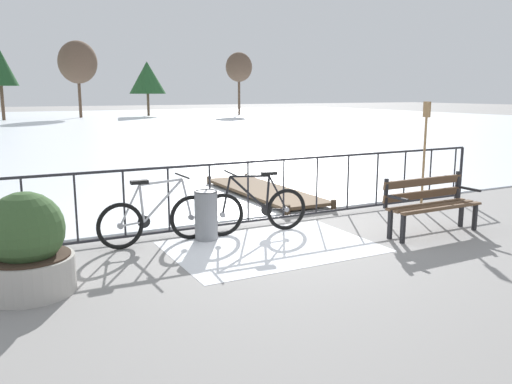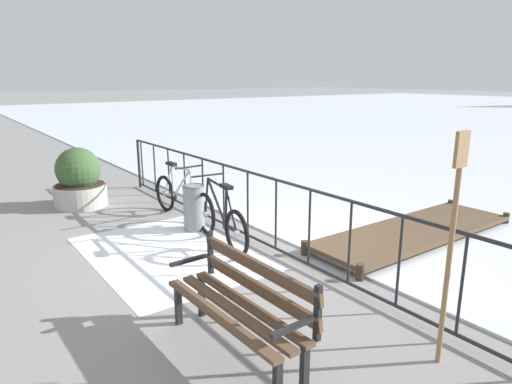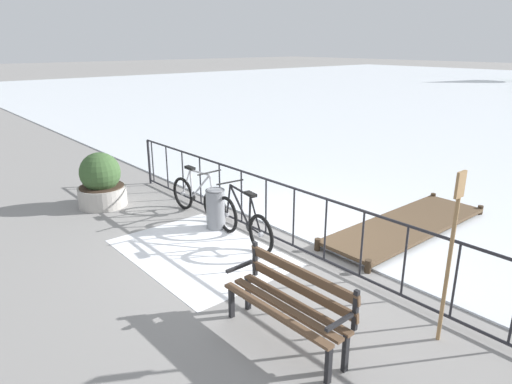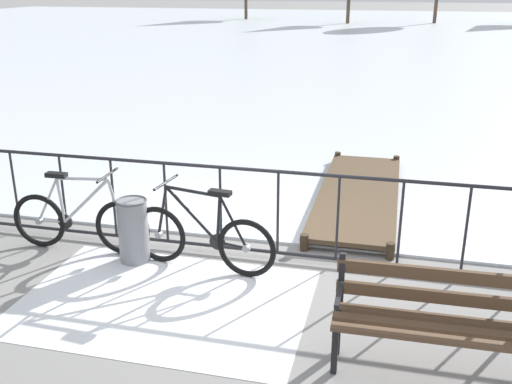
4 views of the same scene
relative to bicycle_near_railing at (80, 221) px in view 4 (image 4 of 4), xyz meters
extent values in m
plane|color=gray|center=(1.95, 0.31, -0.37)|extent=(160.00, 160.00, 0.00)
cube|color=silver|center=(1.95, 28.71, -0.35)|extent=(80.00, 56.00, 0.03)
cube|color=white|center=(1.39, -0.89, -0.36)|extent=(2.84, 1.97, 0.01)
cylinder|color=#232328|center=(1.95, 0.31, 0.68)|extent=(9.00, 0.04, 0.04)
cylinder|color=#232328|center=(1.95, 0.31, -0.29)|extent=(9.00, 0.04, 0.04)
cylinder|color=#232328|center=(-1.04, 0.31, 0.20)|extent=(0.03, 0.03, 0.97)
cylinder|color=#232328|center=(-0.38, 0.31, 0.20)|extent=(0.03, 0.03, 0.97)
cylinder|color=#232328|center=(0.29, 0.31, 0.20)|extent=(0.03, 0.03, 0.97)
cylinder|color=#232328|center=(0.95, 0.31, 0.20)|extent=(0.03, 0.03, 0.97)
cylinder|color=#232328|center=(1.62, 0.31, 0.20)|extent=(0.03, 0.03, 0.97)
cylinder|color=#232328|center=(2.28, 0.31, 0.20)|extent=(0.03, 0.03, 0.97)
cylinder|color=#232328|center=(2.95, 0.31, 0.20)|extent=(0.03, 0.03, 0.97)
cylinder|color=#232328|center=(3.61, 0.31, 0.20)|extent=(0.03, 0.03, 0.97)
cylinder|color=#232328|center=(4.28, 0.31, 0.20)|extent=(0.03, 0.03, 0.97)
torus|color=black|center=(-0.52, -0.02, -0.04)|extent=(0.66, 0.08, 0.66)
cylinder|color=gray|center=(-0.52, -0.02, -0.04)|extent=(0.08, 0.06, 0.08)
torus|color=black|center=(0.53, 0.02, -0.04)|extent=(0.66, 0.08, 0.66)
cylinder|color=gray|center=(0.53, 0.02, -0.04)|extent=(0.08, 0.06, 0.08)
cylinder|color=#B2B2B7|center=(-0.21, -0.01, 0.25)|extent=(0.08, 0.04, 0.53)
cylinder|color=#B2B2B7|center=(0.11, 0.00, 0.26)|extent=(0.61, 0.06, 0.59)
cylinder|color=#B2B2B7|center=(0.09, 0.00, 0.53)|extent=(0.63, 0.06, 0.07)
cylinder|color=#B2B2B7|center=(-0.35, -0.01, -0.03)|extent=(0.34, 0.04, 0.05)
cylinder|color=#B2B2B7|center=(-0.37, -0.01, 0.24)|extent=(0.32, 0.04, 0.56)
cylinder|color=#B2B2B7|center=(0.47, 0.02, 0.25)|extent=(0.16, 0.04, 0.59)
cube|color=black|center=(-0.23, -0.01, 0.55)|extent=(0.24, 0.11, 0.05)
cylinder|color=black|center=(0.40, 0.01, 0.59)|extent=(0.05, 0.52, 0.03)
cylinder|color=black|center=(-0.19, -0.01, -0.02)|extent=(0.18, 0.03, 0.18)
torus|color=black|center=(2.05, -0.17, -0.04)|extent=(0.66, 0.13, 0.66)
cylinder|color=gray|center=(2.05, -0.17, -0.04)|extent=(0.09, 0.07, 0.08)
torus|color=black|center=(1.00, -0.05, -0.04)|extent=(0.66, 0.13, 0.66)
cylinder|color=gray|center=(1.00, -0.05, -0.04)|extent=(0.09, 0.07, 0.08)
cylinder|color=black|center=(1.73, -0.13, 0.25)|extent=(0.08, 0.04, 0.53)
cylinder|color=black|center=(1.42, -0.10, 0.26)|extent=(0.61, 0.10, 0.59)
cylinder|color=black|center=(1.44, -0.10, 0.53)|extent=(0.63, 0.11, 0.07)
cylinder|color=black|center=(1.88, -0.15, -0.03)|extent=(0.34, 0.07, 0.05)
cylinder|color=black|center=(1.90, -0.15, 0.24)|extent=(0.32, 0.06, 0.56)
cylinder|color=black|center=(1.07, -0.06, 0.25)|extent=(0.16, 0.05, 0.59)
cube|color=black|center=(1.75, -0.14, 0.55)|extent=(0.25, 0.13, 0.05)
cylinder|color=black|center=(1.13, -0.07, 0.59)|extent=(0.09, 0.52, 0.03)
cylinder|color=black|center=(1.71, -0.13, -0.02)|extent=(0.18, 0.04, 0.18)
cube|color=brown|center=(3.90, -1.29, 0.07)|extent=(1.60, 0.13, 0.04)
cube|color=brown|center=(3.91, -1.45, 0.07)|extent=(1.60, 0.13, 0.04)
cube|color=brown|center=(3.91, -1.60, 0.07)|extent=(1.60, 0.13, 0.04)
cube|color=brown|center=(3.90, -1.20, 0.21)|extent=(1.60, 0.08, 0.12)
cube|color=brown|center=(3.90, -1.20, 0.41)|extent=(1.60, 0.08, 0.12)
cube|color=black|center=(3.15, -1.60, -0.15)|extent=(0.05, 0.06, 0.44)
cube|color=black|center=(3.14, -1.33, -0.15)|extent=(0.05, 0.06, 0.44)
cube|color=black|center=(3.14, -1.21, 0.30)|extent=(0.05, 0.04, 0.45)
cube|color=black|center=(3.15, -1.46, 0.27)|extent=(0.05, 0.40, 0.04)
cylinder|color=gray|center=(0.72, -0.10, -0.01)|extent=(0.34, 0.34, 0.72)
torus|color=#494A4E|center=(0.72, -0.10, 0.35)|extent=(0.35, 0.35, 0.02)
cube|color=brown|center=(3.04, 2.41, -0.25)|extent=(1.10, 3.58, 0.06)
cylinder|color=#3C2E20|center=(2.54, 0.61, -0.27)|extent=(0.10, 0.10, 0.20)
cylinder|color=#3C2E20|center=(3.53, 0.61, -0.27)|extent=(0.10, 0.10, 0.20)
cylinder|color=#3C2E20|center=(2.54, 4.20, -0.27)|extent=(0.10, 0.10, 0.20)
cylinder|color=#3C2E20|center=(3.53, 4.20, -0.27)|extent=(0.10, 0.10, 0.20)
camera|label=1|loc=(-2.11, -7.11, 1.77)|focal=36.91mm
camera|label=2|loc=(6.83, -3.33, 2.00)|focal=31.56mm
camera|label=3|loc=(7.01, -4.48, 2.83)|focal=31.84mm
camera|label=4|loc=(3.48, -5.65, 2.65)|focal=41.39mm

